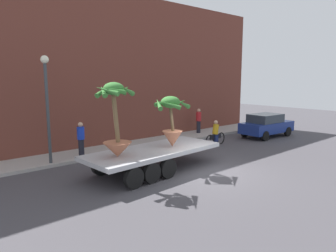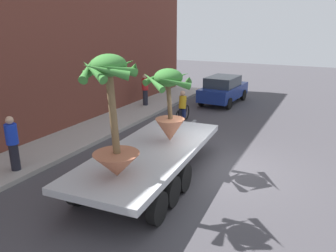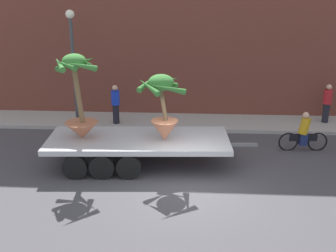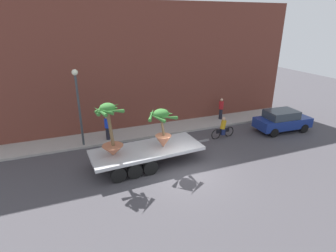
{
  "view_description": "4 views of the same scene",
  "coord_description": "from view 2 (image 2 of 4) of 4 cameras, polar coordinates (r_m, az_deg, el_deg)",
  "views": [
    {
      "loc": [
        -9.74,
        -8.57,
        4.03
      ],
      "look_at": [
        -0.67,
        1.94,
        1.83
      ],
      "focal_mm": 32.94,
      "sensor_mm": 36.0,
      "label": 1
    },
    {
      "loc": [
        -9.56,
        -2.8,
        4.46
      ],
      "look_at": [
        -0.27,
        1.8,
        1.26
      ],
      "focal_mm": 35.42,
      "sensor_mm": 36.0,
      "label": 2
    },
    {
      "loc": [
        0.1,
        -11.57,
        6.03
      ],
      "look_at": [
        -0.73,
        1.71,
        1.41
      ],
      "focal_mm": 44.58,
      "sensor_mm": 36.0,
      "label": 3
    },
    {
      "loc": [
        -5.64,
        -11.42,
        7.65
      ],
      "look_at": [
        -0.05,
        2.69,
        1.69
      ],
      "focal_mm": 29.01,
      "sensor_mm": 36.0,
      "label": 4
    }
  ],
  "objects": [
    {
      "name": "ground_plane",
      "position": [
        10.91,
        9.22,
        -7.19
      ],
      "size": [
        60.0,
        60.0,
        0.0
      ],
      "primitive_type": "plane",
      "color": "#423F44"
    },
    {
      "name": "sidewalk",
      "position": [
        13.77,
        -15.73,
        -2.06
      ],
      "size": [
        24.0,
        2.2,
        0.15
      ],
      "primitive_type": "cube",
      "color": "#A39E99",
      "rests_on": "ground"
    },
    {
      "name": "building_facade",
      "position": [
        14.27,
        -22.51,
        15.88
      ],
      "size": [
        24.0,
        1.2,
        8.89
      ],
      "primitive_type": "cube",
      "color": "brown",
      "rests_on": "ground"
    },
    {
      "name": "flatbed_trailer",
      "position": [
        9.51,
        -3.65,
        -5.7
      ],
      "size": [
        7.23,
        2.75,
        0.98
      ],
      "color": "#B7BABF",
      "rests_on": "ground"
    },
    {
      "name": "potted_palm_rear",
      "position": [
        9.94,
        0.23,
        3.71
      ],
      "size": [
        1.64,
        1.65,
        2.25
      ],
      "color": "#C17251",
      "rests_on": "flatbed_trailer"
    },
    {
      "name": "potted_palm_middle",
      "position": [
        7.6,
        -9.34,
        0.27
      ],
      "size": [
        1.56,
        1.56,
        2.88
      ],
      "color": "#B26647",
      "rests_on": "flatbed_trailer"
    },
    {
      "name": "cyclist",
      "position": [
        15.55,
        2.52,
        3.05
      ],
      "size": [
        1.84,
        0.37,
        1.54
      ],
      "color": "black",
      "rests_on": "ground"
    },
    {
      "name": "parked_car",
      "position": [
        19.64,
        9.5,
        6.27
      ],
      "size": [
        4.1,
        1.98,
        1.58
      ],
      "color": "navy",
      "rests_on": "ground"
    },
    {
      "name": "pedestrian_near_gate",
      "position": [
        11.03,
        -25.19,
        -2.57
      ],
      "size": [
        0.36,
        0.36,
        1.71
      ],
      "color": "black",
      "rests_on": "sidewalk"
    },
    {
      "name": "pedestrian_far_left",
      "position": [
        18.27,
        -3.96,
        6.35
      ],
      "size": [
        0.36,
        0.36,
        1.71
      ],
      "color": "black",
      "rests_on": "sidewalk"
    }
  ]
}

